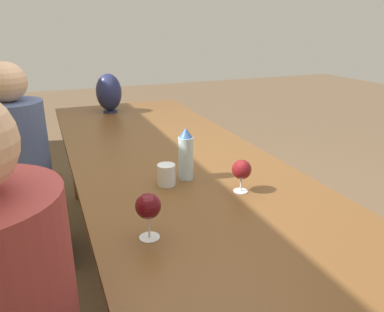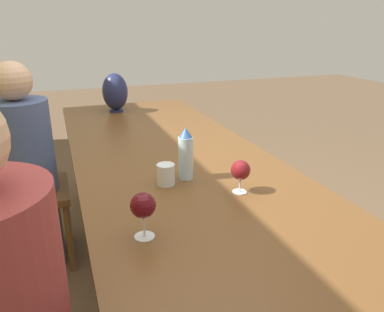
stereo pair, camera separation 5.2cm
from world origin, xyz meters
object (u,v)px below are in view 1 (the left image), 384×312
(wine_glass_0, at_px, (148,207))
(wine_glass_1, at_px, (242,170))
(water_tumbler, at_px, (166,175))
(person_far, at_px, (22,163))
(vase, at_px, (109,92))
(chair_far, at_px, (9,187))
(water_bottle, at_px, (186,154))

(wine_glass_0, height_order, wine_glass_1, wine_glass_0)
(water_tumbler, distance_m, wine_glass_1, 0.32)
(wine_glass_0, distance_m, person_far, 1.27)
(vase, xyz_separation_m, person_far, (-0.63, 0.62, -0.25))
(wine_glass_0, bearing_deg, wine_glass_1, -66.03)
(water_tumbler, height_order, person_far, person_far)
(chair_far, distance_m, person_far, 0.16)
(water_bottle, distance_m, chair_far, 1.16)
(water_tumbler, xyz_separation_m, chair_far, (0.81, 0.69, -0.28))
(wine_glass_0, height_order, chair_far, chair_far)
(wine_glass_0, xyz_separation_m, wine_glass_1, (0.20, -0.44, -0.02))
(water_bottle, bearing_deg, water_tumbler, 107.33)
(wine_glass_1, relative_size, chair_far, 0.14)
(water_bottle, bearing_deg, person_far, 41.90)
(water_tumbler, bearing_deg, wine_glass_1, -124.38)
(water_tumbler, height_order, wine_glass_0, wine_glass_0)
(water_bottle, xyz_separation_m, wine_glass_0, (-0.41, 0.28, -0.00))
(water_bottle, height_order, vase, vase)
(water_tumbler, height_order, wine_glass_1, wine_glass_1)
(vase, bearing_deg, wine_glass_0, 173.52)
(vase, bearing_deg, chair_far, 131.67)
(water_bottle, height_order, person_far, person_far)
(person_far, bearing_deg, wine_glass_1, -139.03)
(water_bottle, bearing_deg, wine_glass_1, -142.72)
(vase, bearing_deg, water_tumbler, 179.05)
(wine_glass_0, bearing_deg, water_bottle, -34.88)
(wine_glass_1, height_order, person_far, person_far)
(vase, height_order, person_far, person_far)
(water_bottle, relative_size, wine_glass_0, 1.49)
(vase, distance_m, wine_glass_1, 1.64)
(water_bottle, distance_m, wine_glass_1, 0.26)
(vase, xyz_separation_m, wine_glass_1, (-1.62, -0.24, -0.06))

